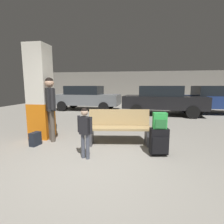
{
  "coord_description": "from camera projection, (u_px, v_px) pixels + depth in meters",
  "views": [
    {
      "loc": [
        0.88,
        -2.87,
        1.49
      ],
      "look_at": [
        0.22,
        1.3,
        0.85
      ],
      "focal_mm": 27.36,
      "sensor_mm": 36.0,
      "label": 1
    }
  ],
  "objects": [
    {
      "name": "parked_car_far",
      "position": [
        86.0,
        97.0,
        10.72
      ],
      "size": [
        4.19,
        1.97,
        1.51
      ],
      "color": "slate",
      "rests_on": "ground_plane"
    },
    {
      "name": "garage_back_wall",
      "position": [
        129.0,
        87.0,
        15.51
      ],
      "size": [
        18.0,
        0.12,
        2.8
      ],
      "primitive_type": "cube",
      "color": "gray",
      "rests_on": "ground_plane"
    },
    {
      "name": "parked_car_side",
      "position": [
        217.0,
        99.0,
        9.22
      ],
      "size": [
        4.15,
        1.9,
        1.51
      ],
      "color": "navy",
      "rests_on": "ground_plane"
    },
    {
      "name": "parked_car_near",
      "position": [
        163.0,
        99.0,
        8.92
      ],
      "size": [
        4.26,
        2.13,
        1.51
      ],
      "color": "black",
      "rests_on": "ground_plane"
    },
    {
      "name": "child",
      "position": [
        85.0,
        128.0,
        3.47
      ],
      "size": [
        0.34,
        0.25,
        1.06
      ],
      "color": "#4C5160",
      "rests_on": "ground_plane"
    },
    {
      "name": "backpack_bright",
      "position": [
        160.0,
        121.0,
        3.58
      ],
      "size": [
        0.3,
        0.22,
        0.34
      ],
      "color": "green",
      "rests_on": "suitcase"
    },
    {
      "name": "bench",
      "position": [
        119.0,
        127.0,
        4.4
      ],
      "size": [
        1.65,
        0.73,
        0.89
      ],
      "color": "tan",
      "rests_on": "ground_plane"
    },
    {
      "name": "structural_pillar",
      "position": [
        40.0,
        93.0,
        4.84
      ],
      "size": [
        0.57,
        0.57,
        2.63
      ],
      "color": "orange",
      "rests_on": "ground_plane"
    },
    {
      "name": "ground_plane",
      "position": [
        117.0,
        124.0,
        7.08
      ],
      "size": [
        18.0,
        18.0,
        0.1
      ],
      "primitive_type": "cube",
      "color": "gray"
    },
    {
      "name": "suitcase",
      "position": [
        159.0,
        141.0,
        3.65
      ],
      "size": [
        0.41,
        0.29,
        0.6
      ],
      "color": "black",
      "rests_on": "ground_plane"
    },
    {
      "name": "backpack_dark_floor",
      "position": [
        35.0,
        139.0,
        4.31
      ],
      "size": [
        0.23,
        0.3,
        0.34
      ],
      "color": "#1E232D",
      "rests_on": "ground_plane"
    },
    {
      "name": "adult",
      "position": [
        50.0,
        102.0,
        4.56
      ],
      "size": [
        0.41,
        0.47,
        1.72
      ],
      "color": "brown",
      "rests_on": "ground_plane"
    }
  ]
}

